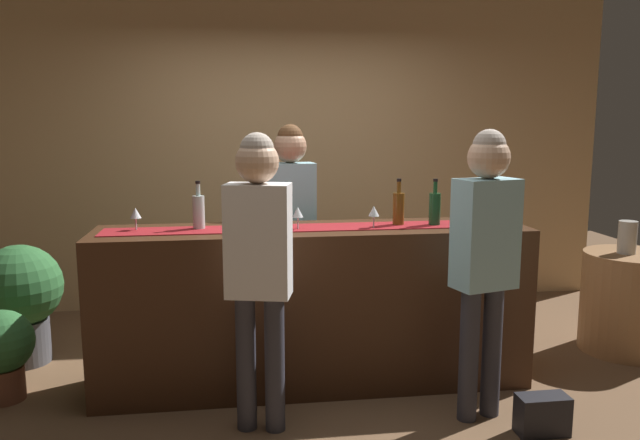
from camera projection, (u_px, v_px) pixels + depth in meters
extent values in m
plane|color=brown|center=(314.00, 382.00, 4.11)|extent=(10.00, 10.00, 0.00)
cube|color=tan|center=(287.00, 148.00, 5.73)|extent=(6.00, 0.12, 2.90)
cube|color=#3D2314|center=(313.00, 307.00, 4.02)|extent=(2.74, 0.60, 1.03)
cube|color=maroon|center=(313.00, 227.00, 3.94)|extent=(2.60, 0.28, 0.01)
cylinder|color=#194723|center=(435.00, 209.00, 4.02)|extent=(0.07, 0.07, 0.21)
cylinder|color=#194723|center=(435.00, 187.00, 3.99)|extent=(0.03, 0.03, 0.08)
cylinder|color=black|center=(436.00, 180.00, 3.99)|extent=(0.03, 0.03, 0.02)
cylinder|color=#B2C6C1|center=(199.00, 213.00, 3.88)|extent=(0.07, 0.07, 0.21)
cylinder|color=#B2C6C1|center=(198.00, 190.00, 3.86)|extent=(0.03, 0.03, 0.08)
cylinder|color=black|center=(198.00, 182.00, 3.85)|extent=(0.03, 0.03, 0.02)
cylinder|color=brown|center=(399.00, 209.00, 4.03)|extent=(0.07, 0.07, 0.21)
cylinder|color=brown|center=(399.00, 187.00, 4.00)|extent=(0.03, 0.03, 0.08)
cylinder|color=black|center=(399.00, 180.00, 4.00)|extent=(0.03, 0.03, 0.02)
cylinder|color=silver|center=(374.00, 228.00, 3.92)|extent=(0.06, 0.06, 0.00)
cylinder|color=silver|center=(374.00, 222.00, 3.92)|extent=(0.01, 0.01, 0.08)
cone|color=silver|center=(374.00, 211.00, 3.90)|extent=(0.07, 0.07, 0.06)
cylinder|color=silver|center=(298.00, 229.00, 3.88)|extent=(0.06, 0.06, 0.00)
cylinder|color=silver|center=(298.00, 223.00, 3.87)|extent=(0.01, 0.01, 0.08)
cone|color=silver|center=(298.00, 212.00, 3.86)|extent=(0.07, 0.07, 0.06)
cylinder|color=silver|center=(136.00, 230.00, 3.84)|extent=(0.06, 0.06, 0.00)
cylinder|color=silver|center=(136.00, 224.00, 3.83)|extent=(0.01, 0.01, 0.08)
cone|color=silver|center=(136.00, 213.00, 3.82)|extent=(0.07, 0.07, 0.06)
cylinder|color=#26262B|center=(302.00, 300.00, 4.62)|extent=(0.11, 0.11, 0.78)
cylinder|color=#26262B|center=(281.00, 301.00, 4.58)|extent=(0.11, 0.11, 0.78)
cube|color=#99D1E0|center=(291.00, 206.00, 4.49)|extent=(0.36, 0.23, 0.62)
sphere|color=tan|center=(290.00, 146.00, 4.42)|extent=(0.23, 0.23, 0.23)
sphere|color=brown|center=(290.00, 137.00, 4.41)|extent=(0.18, 0.18, 0.18)
cylinder|color=#33333D|center=(469.00, 355.00, 3.54)|extent=(0.11, 0.11, 0.77)
cylinder|color=#33333D|center=(492.00, 351.00, 3.60)|extent=(0.11, 0.11, 0.77)
cube|color=#99D1E0|center=(485.00, 234.00, 3.46)|extent=(0.38, 0.28, 0.61)
sphere|color=#DBAD89|center=(489.00, 158.00, 3.39)|extent=(0.23, 0.23, 0.23)
sphere|color=#AD9E8E|center=(489.00, 146.00, 3.38)|extent=(0.18, 0.18, 0.18)
cylinder|color=#33333D|center=(246.00, 363.00, 3.44)|extent=(0.11, 0.11, 0.77)
cylinder|color=#33333D|center=(275.00, 364.00, 3.42)|extent=(0.11, 0.11, 0.77)
cube|color=white|center=(258.00, 241.00, 3.32)|extent=(0.38, 0.27, 0.61)
sphere|color=#DBAD89|center=(257.00, 162.00, 3.25)|extent=(0.23, 0.23, 0.23)
sphere|color=#AD9E8E|center=(257.00, 150.00, 3.24)|extent=(0.18, 0.18, 0.18)
cylinder|color=#996B42|center=(629.00, 302.00, 4.63)|extent=(0.68, 0.68, 0.74)
cylinder|color=#B7B2A8|center=(627.00, 237.00, 4.55)|extent=(0.13, 0.13, 0.24)
cylinder|color=#4C4C51|center=(24.00, 341.00, 4.42)|extent=(0.36, 0.36, 0.31)
sphere|color=#2D6633|center=(20.00, 286.00, 4.36)|extent=(0.58, 0.58, 0.58)
cylinder|color=brown|center=(5.00, 383.00, 3.83)|extent=(0.24, 0.24, 0.21)
sphere|color=#2D6633|center=(1.00, 342.00, 3.79)|extent=(0.39, 0.39, 0.39)
cube|color=black|center=(542.00, 415.00, 3.42)|extent=(0.28, 0.14, 0.22)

